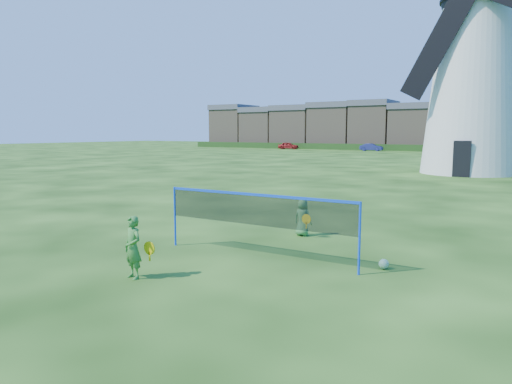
{
  "coord_description": "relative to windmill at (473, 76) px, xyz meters",
  "views": [
    {
      "loc": [
        6.19,
        -9.36,
        2.97
      ],
      "look_at": [
        0.2,
        0.5,
        1.5
      ],
      "focal_mm": 33.16,
      "sensor_mm": 36.0,
      "label": 1
    }
  ],
  "objects": [
    {
      "name": "ground",
      "position": [
        -1.62,
        -27.45,
        -6.89
      ],
      "size": [
        220.0,
        220.0,
        0.0
      ],
      "primitive_type": "plane",
      "color": "black",
      "rests_on": "ground"
    },
    {
      "name": "windmill",
      "position": [
        0.0,
        0.0,
        0.0
      ],
      "size": [
        15.04,
        6.55,
        20.16
      ],
      "color": "white",
      "rests_on": "ground"
    },
    {
      "name": "badminton_net",
      "position": [
        -1.07,
        -27.5,
        -5.75
      ],
      "size": [
        5.05,
        0.05,
        1.55
      ],
      "color": "blue",
      "rests_on": "ground"
    },
    {
      "name": "player_girl",
      "position": [
        -2.42,
        -30.11,
        -6.24
      ],
      "size": [
        0.68,
        0.41,
        1.29
      ],
      "rotation": [
        0.0,
        0.0,
        -0.24
      ],
      "color": "#3B8033",
      "rests_on": "ground"
    },
    {
      "name": "player_boy",
      "position": [
        -1.21,
        -24.72,
        -6.36
      ],
      "size": [
        0.63,
        0.41,
        1.06
      ],
      "rotation": [
        0.0,
        0.0,
        3.09
      ],
      "color": "#448E46",
      "rests_on": "ground"
    },
    {
      "name": "play_ball",
      "position": [
        1.75,
        -26.81,
        -6.78
      ],
      "size": [
        0.22,
        0.22,
        0.22
      ],
      "primitive_type": "sphere",
      "color": "green",
      "rests_on": "ground"
    },
    {
      "name": "terraced_houses",
      "position": [
        -27.93,
        44.55,
        -2.84
      ],
      "size": [
        51.75,
        8.4,
        8.34
      ],
      "color": "#89735B",
      "rests_on": "ground"
    },
    {
      "name": "hedge",
      "position": [
        -23.62,
        38.55,
        -6.39
      ],
      "size": [
        62.0,
        0.8,
        1.0
      ],
      "primitive_type": "cube",
      "color": "#193814",
      "rests_on": "ground"
    },
    {
      "name": "car_left",
      "position": [
        -33.14,
        36.06,
        -6.28
      ],
      "size": [
        3.78,
        2.19,
        1.21
      ],
      "primitive_type": "imported",
      "rotation": [
        0.0,
        0.0,
        1.8
      ],
      "color": "maroon",
      "rests_on": "ground"
    },
    {
      "name": "car_right",
      "position": [
        -18.5,
        35.95,
        -6.31
      ],
      "size": [
        3.61,
        1.52,
        1.16
      ],
      "primitive_type": "imported",
      "rotation": [
        0.0,
        0.0,
        1.65
      ],
      "color": "navy",
      "rests_on": "ground"
    }
  ]
}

